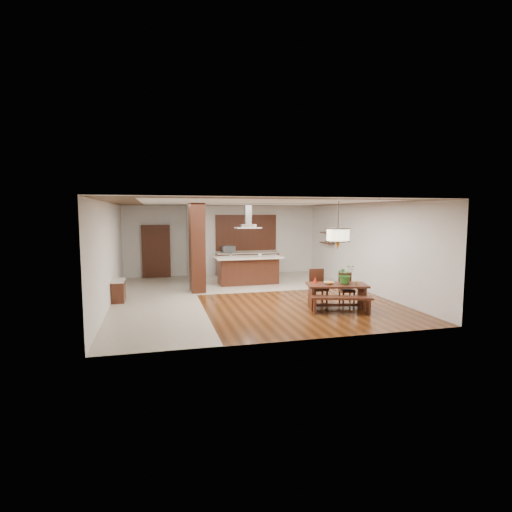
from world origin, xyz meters
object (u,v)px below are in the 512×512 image
object	(u,v)px
dining_chair_right	(347,289)
kitchen_island	(248,270)
range_hood	(248,216)
microwave	(228,249)
dining_bench	(342,305)
island_cup	(260,255)
dining_chair_left	(319,287)
foliage_plant	(345,274)
hallway_console	(118,291)
pendant_lantern	(338,226)
fruit_bowl	(329,283)
dining_table	(337,290)

from	to	relation	value
dining_chair_right	kitchen_island	world-z (taller)	kitchen_island
range_hood	microwave	world-z (taller)	range_hood
dining_bench	microwave	size ratio (longest dim) A/B	3.11
island_cup	dining_chair_left	bearing A→B (deg)	-77.19
foliage_plant	microwave	bearing A→B (deg)	107.88
hallway_console	pendant_lantern	world-z (taller)	pendant_lantern
island_cup	range_hood	bearing A→B (deg)	162.97
hallway_console	dining_chair_right	bearing A→B (deg)	-17.28
kitchen_island	fruit_bowl	bearing A→B (deg)	-74.05
dining_bench	microwave	world-z (taller)	microwave
foliage_plant	dining_chair_left	bearing A→B (deg)	130.68
hallway_console	pendant_lantern	size ratio (longest dim) A/B	0.67
hallway_console	microwave	world-z (taller)	microwave
microwave	foliage_plant	bearing A→B (deg)	-84.81
dining_table	dining_chair_left	xyz separation A→B (m)	(-0.28, 0.57, 0.01)
dining_table	kitchen_island	size ratio (longest dim) A/B	0.71
dining_table	foliage_plant	bearing A→B (deg)	-6.66
dining_chair_left	microwave	xyz separation A→B (m)	(-1.55, 5.78, 0.59)
dining_table	pendant_lantern	distance (m)	1.75
dining_chair_left	range_hood	size ratio (longest dim) A/B	1.10
dining_chair_left	island_cup	size ratio (longest dim) A/B	7.66
range_hood	fruit_bowl	bearing A→B (deg)	-73.24
dining_chair_left	range_hood	bearing A→B (deg)	110.30
dining_table	dining_bench	bearing A→B (deg)	-102.93
pendant_lantern	microwave	xyz separation A→B (m)	(-1.83, 6.35, -1.16)
dining_chair_left	kitchen_island	xyz separation A→B (m)	(-1.21, 3.63, 0.02)
foliage_plant	kitchen_island	distance (m)	4.58
foliage_plant	range_hood	xyz separation A→B (m)	(-1.72, 4.23, 1.54)
dining_chair_right	fruit_bowl	world-z (taller)	dining_chair_right
pendant_lantern	dining_chair_left	bearing A→B (deg)	116.35
island_cup	microwave	world-z (taller)	microwave
hallway_console	range_hood	world-z (taller)	range_hood
hallway_console	dining_table	bearing A→B (deg)	-22.01
pendant_lantern	dining_chair_right	bearing A→B (deg)	37.78
microwave	hallway_console	bearing A→B (deg)	-147.73
dining_chair_right	foliage_plant	world-z (taller)	foliage_plant
hallway_console	dining_chair_right	distance (m)	6.62
dining_bench	foliage_plant	world-z (taller)	foliage_plant
dining_chair_right	kitchen_island	distance (m)	4.30
range_hood	pendant_lantern	bearing A→B (deg)	-70.45
dining_chair_right	pendant_lantern	size ratio (longest dim) A/B	0.67
hallway_console	dining_bench	bearing A→B (deg)	-27.12
dining_chair_left	kitchen_island	world-z (taller)	kitchen_island
pendant_lantern	foliage_plant	world-z (taller)	pendant_lantern
island_cup	dining_chair_right	bearing A→B (deg)	-66.83
fruit_bowl	microwave	distance (m)	6.54
foliage_plant	fruit_bowl	distance (m)	0.51
pendant_lantern	range_hood	world-z (taller)	same
foliage_plant	island_cup	world-z (taller)	foliage_plant
kitchen_island	microwave	size ratio (longest dim) A/B	4.86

